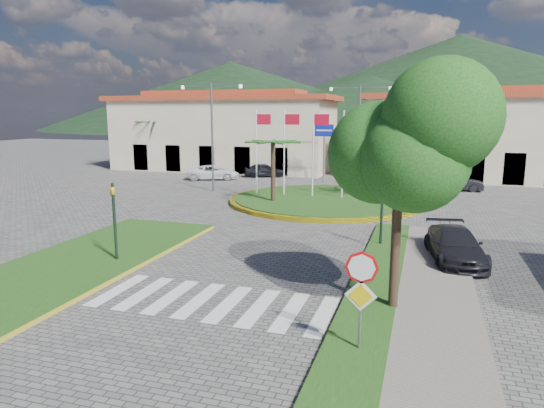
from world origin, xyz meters
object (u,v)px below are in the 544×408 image
(car_dark_a, at_px, (264,170))
(stop_sign, at_px, (361,286))
(roundabout_island, at_px, (325,200))
(car_dark_b, at_px, (458,183))
(deciduous_tree, at_px, (401,137))
(car_side_right, at_px, (455,245))
(white_van, at_px, (213,172))

(car_dark_a, bearing_deg, stop_sign, 178.64)
(roundabout_island, height_order, car_dark_b, roundabout_island)
(deciduous_tree, distance_m, car_side_right, 7.63)
(stop_sign, xyz_separation_m, car_side_right, (2.60, 8.85, -1.13))
(stop_sign, bearing_deg, car_side_right, 73.62)
(roundabout_island, distance_m, white_van, 14.21)
(deciduous_tree, bearing_deg, car_dark_b, 82.79)
(deciduous_tree, xyz_separation_m, car_side_right, (2.00, 5.81, -4.51))
(white_van, xyz_separation_m, car_dark_a, (3.73, 3.10, 0.00))
(stop_sign, height_order, deciduous_tree, deciduous_tree)
(car_dark_a, distance_m, car_dark_b, 16.95)
(car_dark_b, bearing_deg, car_dark_a, 80.96)
(roundabout_island, relative_size, stop_sign, 4.79)
(roundabout_island, bearing_deg, white_van, 145.72)
(stop_sign, height_order, car_dark_a, stop_sign)
(stop_sign, distance_m, white_van, 32.62)
(white_van, bearing_deg, deciduous_tree, -165.49)
(car_side_right, bearing_deg, stop_sign, -115.95)
(stop_sign, relative_size, car_dark_b, 0.73)
(roundabout_island, xyz_separation_m, deciduous_tree, (5.50, -17.00, 5.00))
(roundabout_island, height_order, car_side_right, roundabout_island)
(roundabout_island, xyz_separation_m, white_van, (-11.74, 8.00, 0.46))
(white_van, xyz_separation_m, car_side_right, (19.23, -19.19, 0.03))
(roundabout_island, relative_size, car_dark_a, 3.42)
(white_van, distance_m, car_side_right, 27.17)
(car_dark_a, bearing_deg, deciduous_tree, -178.21)
(car_dark_a, height_order, car_side_right, car_side_right)
(white_van, bearing_deg, roundabout_island, -144.35)
(car_dark_b, xyz_separation_m, car_side_right, (-1.16, -19.19, 0.06))
(deciduous_tree, distance_m, white_van, 30.70)
(car_dark_b, distance_m, car_side_right, 19.22)
(car_dark_a, height_order, car_dark_b, car_dark_a)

